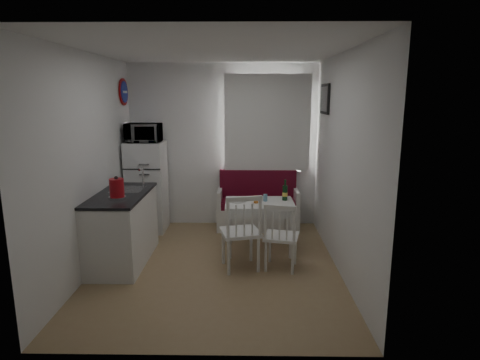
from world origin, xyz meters
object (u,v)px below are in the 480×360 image
object	(u,v)px
kitchen_counter	(123,227)
chair_left	(240,225)
fridge	(147,187)
microwave	(144,133)
chair_right	(282,230)
kettle	(117,188)
dining_table	(259,208)
bench	(258,210)
wine_bottle	(285,190)

from	to	relation	value
kitchen_counter	chair_left	world-z (taller)	kitchen_counter
chair_left	fridge	xyz separation A→B (m)	(-1.48, 1.52, 0.11)
microwave	chair_right	bearing A→B (deg)	-36.42
kitchen_counter	kettle	world-z (taller)	kettle
dining_table	kettle	xyz separation A→B (m)	(-1.70, -0.67, 0.42)
kitchen_counter	kettle	bearing A→B (deg)	-79.98
kitchen_counter	fridge	size ratio (longest dim) A/B	0.94
bench	kettle	distance (m)	2.47
kitchen_counter	bench	xyz separation A→B (m)	(1.76, 1.35, -0.15)
dining_table	chair_left	distance (m)	0.71
bench	fridge	size ratio (longest dim) A/B	0.92
kitchen_counter	chair_right	bearing A→B (deg)	-7.59
dining_table	wine_bottle	bearing A→B (deg)	14.66
kitchen_counter	wine_bottle	world-z (taller)	kitchen_counter
bench	chair_left	size ratio (longest dim) A/B	2.39
dining_table	chair_left	bearing A→B (deg)	-111.78
kitchen_counter	chair_right	size ratio (longest dim) A/B	2.80
wine_bottle	dining_table	bearing A→B (deg)	-164.05
dining_table	microwave	size ratio (longest dim) A/B	1.83
dining_table	wine_bottle	distance (m)	0.43
kettle	chair_right	bearing A→B (deg)	0.40
kitchen_counter	fridge	world-z (taller)	fridge
kettle	wine_bottle	distance (m)	2.20
fridge	microwave	size ratio (longest dim) A/B	2.75
dining_table	kettle	size ratio (longest dim) A/B	3.50
dining_table	fridge	size ratio (longest dim) A/B	0.67
chair_left	kettle	distance (m)	1.52
chair_right	kettle	world-z (taller)	kettle
dining_table	wine_bottle	xyz separation A→B (m)	(0.35, 0.10, 0.22)
chair_left	wine_bottle	xyz separation A→B (m)	(0.60, 0.77, 0.24)
chair_left	microwave	bearing A→B (deg)	120.88
kitchen_counter	microwave	xyz separation A→B (m)	(0.02, 1.19, 1.09)
dining_table	chair_left	size ratio (longest dim) A/B	1.73
fridge	kitchen_counter	bearing A→B (deg)	-90.90
kitchen_counter	kettle	xyz separation A→B (m)	(0.05, -0.28, 0.58)
microwave	wine_bottle	xyz separation A→B (m)	(2.08, -0.70, -0.71)
chair_right	dining_table	bearing A→B (deg)	123.19
kettle	microwave	bearing A→B (deg)	91.17
fridge	wine_bottle	size ratio (longest dim) A/B	4.86
bench	microwave	xyz separation A→B (m)	(-1.74, -0.16, 1.24)
dining_table	kitchen_counter	bearing A→B (deg)	-168.68
dining_table	wine_bottle	size ratio (longest dim) A/B	3.24
kettle	wine_bottle	bearing A→B (deg)	20.62
bench	fridge	xyz separation A→B (m)	(-1.74, -0.11, 0.40)
kitchen_counter	wine_bottle	bearing A→B (deg)	13.17
bench	microwave	distance (m)	2.14
microwave	kettle	size ratio (longest dim) A/B	1.91
kitchen_counter	wine_bottle	xyz separation A→B (m)	(2.10, 0.49, 0.38)
bench	chair_right	world-z (taller)	bench
microwave	bench	bearing A→B (deg)	5.26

